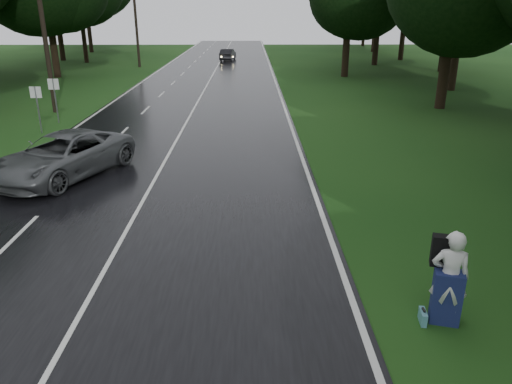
# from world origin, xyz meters

# --- Properties ---
(ground) EXTENTS (160.00, 160.00, 0.00)m
(ground) POSITION_xyz_m (0.00, 0.00, 0.00)
(ground) COLOR #1C4213
(ground) RESTS_ON ground
(road) EXTENTS (12.00, 140.00, 0.04)m
(road) POSITION_xyz_m (0.00, 20.00, 0.02)
(road) COLOR black
(road) RESTS_ON ground
(lane_center) EXTENTS (0.12, 140.00, 0.01)m
(lane_center) POSITION_xyz_m (0.00, 20.00, 0.04)
(lane_center) COLOR silver
(lane_center) RESTS_ON road
(grey_car) EXTENTS (4.80, 6.45, 1.63)m
(grey_car) POSITION_xyz_m (-3.45, 7.07, 0.85)
(grey_car) COLOR #535658
(grey_car) RESTS_ON road
(far_car) EXTENTS (1.93, 4.32, 1.38)m
(far_car) POSITION_xyz_m (0.90, 51.25, 0.73)
(far_car) COLOR black
(far_car) RESTS_ON road
(hitchhiker) EXTENTS (0.85, 0.80, 2.04)m
(hitchhiker) POSITION_xyz_m (7.53, -2.19, 0.95)
(hitchhiker) COLOR silver
(hitchhiker) RESTS_ON ground
(suitcase) EXTENTS (0.16, 0.40, 0.27)m
(suitcase) POSITION_xyz_m (7.09, -2.25, 0.14)
(suitcase) COLOR teal
(suitcase) RESTS_ON ground
(utility_pole_mid) EXTENTS (1.80, 0.28, 10.18)m
(utility_pole_mid) POSITION_xyz_m (-8.50, 19.63, 0.00)
(utility_pole_mid) COLOR black
(utility_pole_mid) RESTS_ON ground
(utility_pole_far) EXTENTS (1.80, 0.28, 10.15)m
(utility_pole_far) POSITION_xyz_m (-8.50, 44.41, 0.00)
(utility_pole_far) COLOR black
(utility_pole_far) RESTS_ON ground
(road_sign_a) EXTENTS (0.57, 0.10, 2.37)m
(road_sign_a) POSITION_xyz_m (-7.20, 14.20, 0.00)
(road_sign_a) COLOR white
(road_sign_a) RESTS_ON ground
(road_sign_b) EXTENTS (0.59, 0.10, 2.44)m
(road_sign_b) POSITION_xyz_m (-7.20, 16.60, 0.00)
(road_sign_b) COLOR white
(road_sign_b) RESTS_ON ground
(tree_left_e) EXTENTS (9.47, 9.47, 14.79)m
(tree_left_e) POSITION_xyz_m (-14.38, 36.06, 0.00)
(tree_left_e) COLOR black
(tree_left_e) RESTS_ON ground
(tree_left_f) EXTENTS (9.98, 9.98, 15.59)m
(tree_left_f) POSITION_xyz_m (-15.84, 49.43, 0.00)
(tree_left_f) COLOR black
(tree_left_f) RESTS_ON ground
(tree_right_d) EXTENTS (8.42, 8.42, 13.16)m
(tree_right_d) POSITION_xyz_m (15.81, 20.61, 0.00)
(tree_right_d) COLOR black
(tree_right_d) RESTS_ON ground
(tree_right_e) EXTENTS (8.40, 8.40, 13.12)m
(tree_right_e) POSITION_xyz_m (12.51, 36.28, 0.00)
(tree_right_e) COLOR black
(tree_right_e) RESTS_ON ground
(tree_right_f) EXTENTS (10.99, 10.99, 17.17)m
(tree_right_f) POSITION_xyz_m (17.76, 46.30, 0.00)
(tree_right_f) COLOR black
(tree_right_f) RESTS_ON ground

